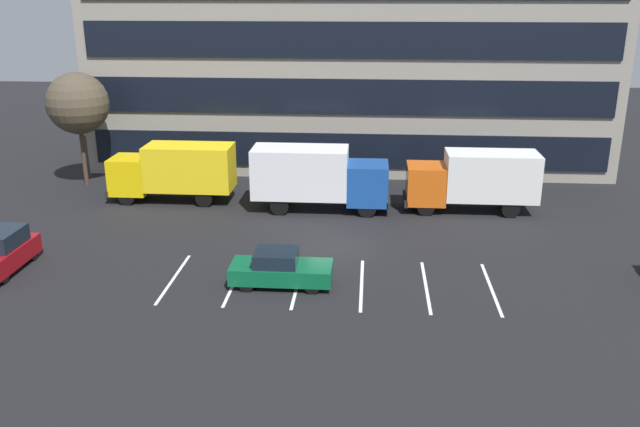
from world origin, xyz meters
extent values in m
plane|color=black|center=(0.00, 0.00, 0.00)|extent=(120.00, 120.00, 0.00)
cube|color=gray|center=(0.00, 18.00, 9.00)|extent=(35.90, 10.50, 18.00)
cube|color=black|center=(0.00, 12.69, 1.98)|extent=(34.46, 0.16, 2.30)
cube|color=black|center=(0.00, 12.69, 5.58)|extent=(34.46, 0.16, 2.30)
cube|color=black|center=(0.00, 12.69, 9.18)|extent=(34.46, 0.16, 2.30)
cube|color=silver|center=(-7.00, -4.47, 0.00)|extent=(0.14, 5.40, 0.01)
cube|color=silver|center=(-4.20, -4.47, 0.00)|extent=(0.14, 5.40, 0.01)
cube|color=silver|center=(-1.40, -4.47, 0.00)|extent=(0.14, 5.40, 0.01)
cube|color=silver|center=(1.40, -4.47, 0.00)|extent=(0.14, 5.40, 0.01)
cube|color=silver|center=(4.20, -4.47, 0.00)|extent=(0.14, 5.40, 0.01)
cube|color=silver|center=(7.00, -4.47, 0.00)|extent=(0.14, 5.40, 0.01)
cube|color=#194799|center=(1.53, 5.82, 1.68)|extent=(2.32, 2.53, 2.32)
cube|color=black|center=(2.67, 5.82, 2.15)|extent=(0.06, 2.12, 1.02)
cube|color=white|center=(-2.36, 5.82, 2.26)|extent=(5.47, 2.63, 2.84)
cube|color=black|center=(2.74, 5.82, 0.68)|extent=(0.21, 2.53, 0.42)
cylinder|color=black|center=(1.53, 6.91, 0.53)|extent=(1.05, 0.32, 1.05)
cylinder|color=black|center=(1.53, 4.74, 0.53)|extent=(1.05, 0.32, 1.05)
cylinder|color=black|center=(-3.46, 6.91, 0.53)|extent=(1.05, 0.32, 1.05)
cylinder|color=black|center=(-3.46, 4.74, 0.53)|extent=(1.05, 0.32, 1.05)
cube|color=yellow|center=(-12.82, 6.91, 1.59)|extent=(2.19, 2.38, 2.19)
cube|color=black|center=(-13.90, 6.91, 2.03)|extent=(0.06, 2.00, 0.96)
cube|color=yellow|center=(-9.15, 6.91, 2.14)|extent=(5.17, 2.48, 2.68)
cube|color=black|center=(-13.97, 6.91, 0.65)|extent=(0.20, 2.38, 0.40)
cylinder|color=black|center=(-12.82, 5.88, 0.50)|extent=(0.99, 0.30, 0.99)
cylinder|color=black|center=(-12.82, 7.93, 0.50)|extent=(0.99, 0.30, 0.99)
cylinder|color=black|center=(-8.11, 5.88, 0.50)|extent=(0.99, 0.30, 0.99)
cylinder|color=black|center=(-8.11, 7.93, 0.50)|extent=(0.99, 0.30, 0.99)
cube|color=#D85914|center=(4.89, 6.29, 1.60)|extent=(2.20, 2.40, 2.20)
cube|color=black|center=(3.81, 6.29, 2.04)|extent=(0.06, 2.01, 0.97)
cube|color=white|center=(8.58, 6.29, 2.15)|extent=(5.19, 2.50, 2.70)
cube|color=black|center=(3.74, 6.29, 0.65)|extent=(0.20, 2.40, 0.40)
cylinder|color=black|center=(4.89, 5.26, 0.50)|extent=(1.00, 0.30, 1.00)
cylinder|color=black|center=(4.89, 7.31, 0.50)|extent=(1.00, 0.30, 1.00)
cylinder|color=black|center=(9.62, 5.26, 0.50)|extent=(1.00, 0.30, 1.00)
cylinder|color=black|center=(9.62, 7.31, 0.50)|extent=(1.00, 0.30, 1.00)
cube|color=maroon|center=(-15.03, -4.23, 0.69)|extent=(1.77, 4.18, 0.86)
cube|color=black|center=(-15.03, -4.02, 1.50)|extent=(1.56, 2.30, 0.77)
cylinder|color=black|center=(-14.26, -5.56, 0.31)|extent=(0.20, 0.62, 0.62)
cylinder|color=black|center=(-14.26, -2.89, 0.31)|extent=(0.20, 0.62, 0.62)
cylinder|color=black|center=(-15.81, -2.89, 0.31)|extent=(0.20, 0.62, 0.62)
cube|color=#0C5933|center=(-2.09, -4.76, 0.60)|extent=(4.40, 1.84, 0.72)
cube|color=black|center=(-2.31, -4.76, 1.27)|extent=(1.85, 1.62, 0.61)
cylinder|color=black|center=(-0.68, -3.96, 0.31)|extent=(0.61, 0.23, 0.61)
cylinder|color=black|center=(-0.68, -5.55, 0.31)|extent=(0.61, 0.23, 0.61)
cylinder|color=black|center=(-3.50, -3.96, 0.31)|extent=(0.61, 0.23, 0.61)
cylinder|color=black|center=(-3.50, -5.55, 0.31)|extent=(0.61, 0.23, 0.61)
cylinder|color=#473323|center=(-17.00, 9.91, 1.93)|extent=(0.28, 0.28, 3.85)
sphere|color=#4C4233|center=(-17.00, 9.91, 5.39)|extent=(3.92, 3.92, 3.92)
camera|label=1|loc=(1.63, -31.28, 12.27)|focal=37.54mm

